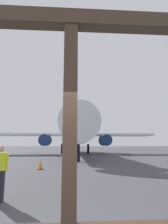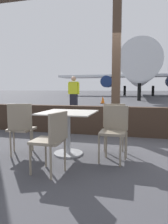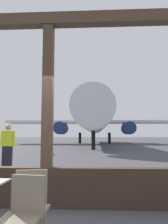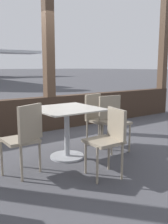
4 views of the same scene
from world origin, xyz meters
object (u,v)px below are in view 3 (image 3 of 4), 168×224
Objects in this scene: traffic_cone at (51,150)px; cafe_chair_aisle_right at (24,210)px; ground_crew_worker at (7,147)px; airplane at (94,119)px; cafe_chair_window_left at (31,201)px.

cafe_chair_aisle_right is at bearing -79.86° from traffic_cone.
traffic_cone is at bearing 89.45° from ground_crew_worker.
airplane is at bearing 83.36° from ground_crew_worker.
ground_crew_worker is 2.76× the size of traffic_cone.
cafe_chair_aisle_right is 13.37m from traffic_cone.
ground_crew_worker is 7.64m from traffic_cone.
ground_crew_worker is (-2.93, -25.22, -2.80)m from airplane.
airplane is (0.51, 30.76, 3.16)m from cafe_chair_aisle_right.
ground_crew_worker reaches higher than cafe_chair_aisle_right.
cafe_chair_aisle_right is 0.52× the size of ground_crew_worker.
airplane is 18.15m from traffic_cone.
airplane is 18.39× the size of ground_crew_worker.
cafe_chair_window_left is at bearing -65.15° from ground_crew_worker.
airplane reaches higher than ground_crew_worker.
cafe_chair_window_left is 5.71m from ground_crew_worker.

